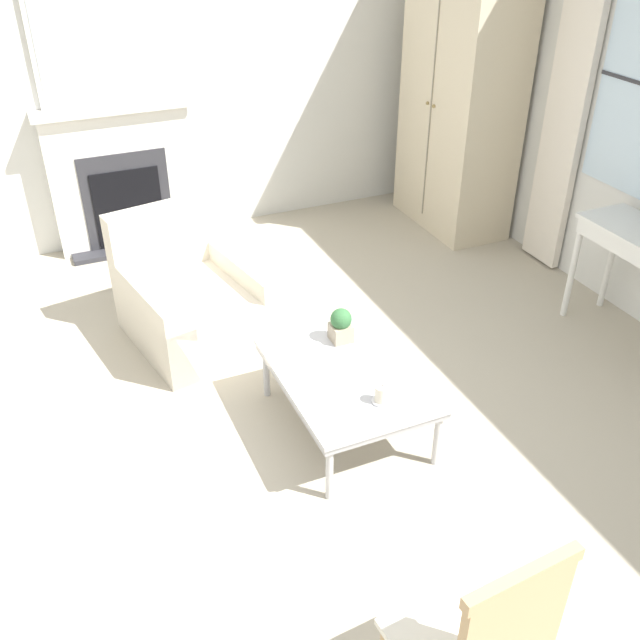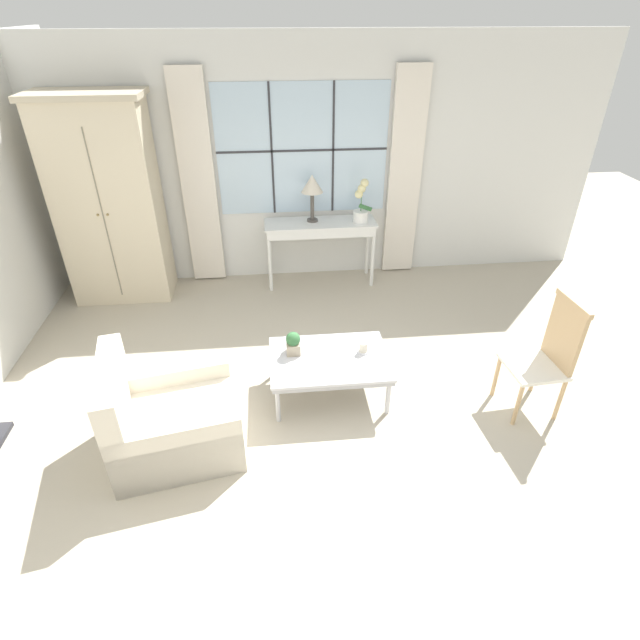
% 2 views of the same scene
% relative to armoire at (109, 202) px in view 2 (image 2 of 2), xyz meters
% --- Properties ---
extents(ground_plane, '(14.00, 14.00, 0.00)m').
position_rel_armoire_xyz_m(ground_plane, '(2.19, -2.67, -1.15)').
color(ground_plane, '#B2A893').
extents(wall_back_windowed, '(7.20, 0.14, 2.80)m').
position_rel_armoire_xyz_m(wall_back_windowed, '(2.19, 0.36, 0.25)').
color(wall_back_windowed, silver).
rests_on(wall_back_windowed, ground_plane).
extents(armoire, '(1.16, 0.63, 2.28)m').
position_rel_armoire_xyz_m(armoire, '(0.00, 0.00, 0.00)').
color(armoire, beige).
rests_on(armoire, ground_plane).
extents(console_table, '(1.34, 0.42, 0.80)m').
position_rel_armoire_xyz_m(console_table, '(2.37, 0.06, -0.44)').
color(console_table, white).
rests_on(console_table, ground_plane).
extents(table_lamp, '(0.26, 0.26, 0.56)m').
position_rel_armoire_xyz_m(table_lamp, '(2.27, 0.10, 0.08)').
color(table_lamp, '#4C4742').
rests_on(table_lamp, console_table).
extents(potted_orchid, '(0.22, 0.18, 0.52)m').
position_rel_armoire_xyz_m(potted_orchid, '(2.84, 0.01, -0.15)').
color(potted_orchid, white).
rests_on(potted_orchid, console_table).
extents(armchair_upholstered, '(1.09, 1.04, 0.85)m').
position_rel_armoire_xyz_m(armchair_upholstered, '(0.91, -2.61, -0.88)').
color(armchair_upholstered, beige).
rests_on(armchair_upholstered, ground_plane).
extents(side_chair_wooden, '(0.47, 0.47, 1.06)m').
position_rel_armoire_xyz_m(side_chair_wooden, '(4.00, -2.46, -0.57)').
color(side_chair_wooden, white).
rests_on(side_chair_wooden, ground_plane).
extents(coffee_table, '(1.04, 0.74, 0.39)m').
position_rel_armoire_xyz_m(coffee_table, '(2.22, -2.11, -0.79)').
color(coffee_table, '#BCBCC1').
rests_on(coffee_table, ground_plane).
extents(potted_plant_small, '(0.13, 0.13, 0.21)m').
position_rel_armoire_xyz_m(potted_plant_small, '(1.91, -2.00, -0.64)').
color(potted_plant_small, tan).
rests_on(potted_plant_small, coffee_table).
extents(pillar_candle, '(0.10, 0.10, 0.11)m').
position_rel_armoire_xyz_m(pillar_candle, '(2.53, -2.05, -0.71)').
color(pillar_candle, silver).
rests_on(pillar_candle, coffee_table).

